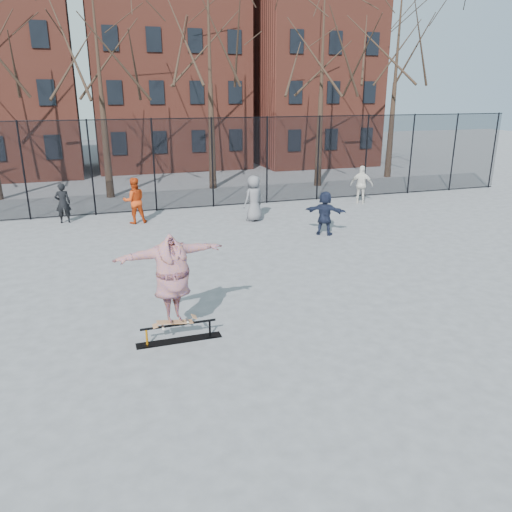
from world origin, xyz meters
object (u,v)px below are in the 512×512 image
object	(u,v)px
skate_rail	(179,334)
skater	(172,278)
bystander_white	(362,185)
skateboard	(175,322)
bystander_navy	(325,213)
bystander_black	(63,203)
bystander_extra	(254,198)
bystander_red	(134,201)

from	to	relation	value
skate_rail	skater	distance (m)	1.28
skater	bystander_white	size ratio (longest dim) A/B	1.30
skateboard	bystander_navy	size ratio (longest dim) A/B	0.50
bystander_black	skater	bearing A→B (deg)	99.27
bystander_white	bystander_extra	distance (m)	6.09
skate_rail	skateboard	world-z (taller)	skateboard
skateboard	bystander_extra	distance (m)	10.53
skateboard	bystander_red	xyz separation A→B (m)	(0.12, 10.53, 0.47)
skateboard	bystander_white	world-z (taller)	bystander_white
skate_rail	bystander_navy	bearing A→B (deg)	45.31
bystander_navy	bystander_extra	world-z (taller)	bystander_extra
skateboard	skater	bearing A→B (deg)	0.00
skate_rail	skater	xyz separation A→B (m)	(-0.07, 0.00, 1.28)
skate_rail	skater	world-z (taller)	skater
skateboard	bystander_white	bearing A→B (deg)	46.07
skate_rail	bystander_white	distance (m)	15.28
skate_rail	bystander_red	world-z (taller)	bystander_red
skater	bystander_black	size ratio (longest dim) A/B	1.42
skate_rail	bystander_black	bearing A→B (deg)	103.16
skate_rail	skateboard	size ratio (longest dim) A/B	2.23
skater	bystander_navy	distance (m)	9.37
skater	bystander_white	world-z (taller)	skater
bystander_red	bystander_navy	xyz separation A→B (m)	(6.49, -3.91, -0.10)
bystander_black	bystander_red	world-z (taller)	bystander_red
bystander_red	skateboard	bearing A→B (deg)	84.74
bystander_black	bystander_red	xyz separation A→B (m)	(2.73, -0.95, 0.11)
bystander_extra	bystander_black	bearing A→B (deg)	-38.92
bystander_black	bystander_red	bearing A→B (deg)	157.25
bystander_white	bystander_extra	size ratio (longest dim) A/B	0.95
skateboard	skater	world-z (taller)	skater
bystander_black	bystander_white	xyz separation A→B (m)	(13.24, -0.45, 0.08)
bystander_white	skateboard	bearing A→B (deg)	80.90
bystander_black	bystander_white	distance (m)	13.24
bystander_black	skateboard	bearing A→B (deg)	99.27
skate_rail	bystander_navy	xyz separation A→B (m)	(6.54, 6.61, 0.66)
skater	bystander_extra	world-z (taller)	skater
skateboard	bystander_extra	xyz separation A→B (m)	(4.76, 9.38, 0.48)
skater	bystander_red	world-z (taller)	skater
bystander_black	bystander_navy	bearing A→B (deg)	148.64
skater	bystander_extra	bearing A→B (deg)	53.09
skateboard	bystander_white	distance (m)	15.32
skate_rail	bystander_red	distance (m)	10.55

